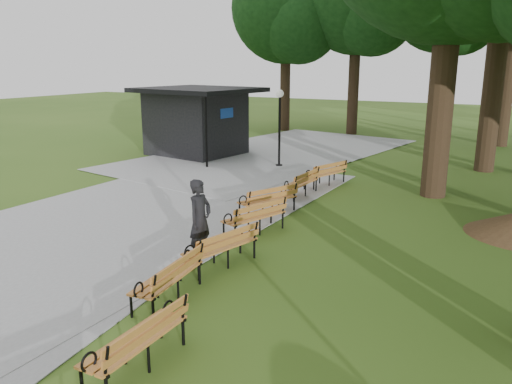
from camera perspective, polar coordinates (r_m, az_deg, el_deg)
The scene contains 12 objects.
ground at distance 10.49m, azimuth -8.17°, elevation -9.81°, with size 100.00×100.00×0.00m, color #345518.
path at distance 15.06m, azimuth -13.89°, elevation -2.43°, with size 12.00×38.00×0.06m, color #949497.
person at distance 11.28m, azimuth -6.28°, elevation -3.09°, with size 0.66×0.43×1.81m, color black.
kiosk at distance 24.32m, azimuth -6.77°, elevation 7.87°, with size 5.00×4.35×3.13m, color black, non-canonical shape.
lamp_post at distance 21.10m, azimuth 2.66°, elevation 8.95°, with size 0.32×0.32×3.19m.
bench_1 at distance 7.70m, azimuth -13.32°, elevation -15.87°, with size 1.90×0.64×0.88m, color #B26729, non-canonical shape.
bench_2 at distance 9.58m, azimuth -9.90°, elevation -9.41°, with size 1.90×0.64×0.88m, color #B26729, non-canonical shape.
bench_3 at distance 10.97m, azimuth -3.97°, elevation -6.11°, with size 1.90×0.64×0.88m, color #B26729, non-canonical shape.
bench_4 at distance 12.99m, azimuth -0.22°, elevation -2.79°, with size 1.90×0.64×0.88m, color #B26729, non-canonical shape.
bench_5 at distance 14.59m, azimuth 1.29°, elevation -0.87°, with size 1.90×0.64×0.88m, color #B26729, non-canonical shape.
bench_6 at distance 16.61m, azimuth 4.89°, elevation 0.97°, with size 1.90×0.64×0.88m, color #B26729, non-canonical shape.
bench_7 at distance 18.16m, azimuth 7.68°, elevation 2.05°, with size 1.90×0.64×0.88m, color #B26729, non-canonical shape.
Camera 1 is at (5.71, -7.70, 4.27)m, focal length 35.75 mm.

